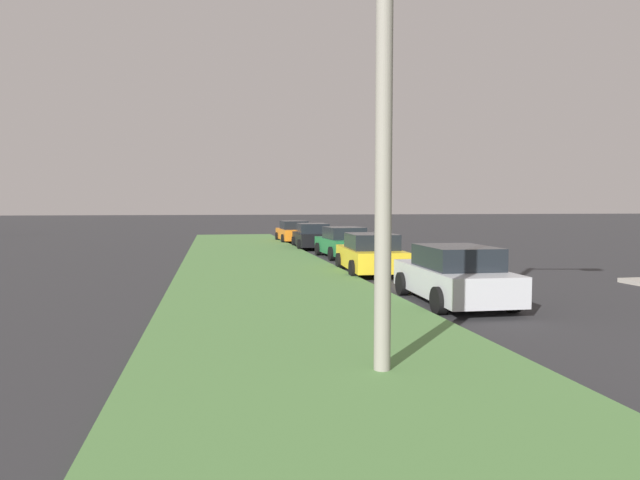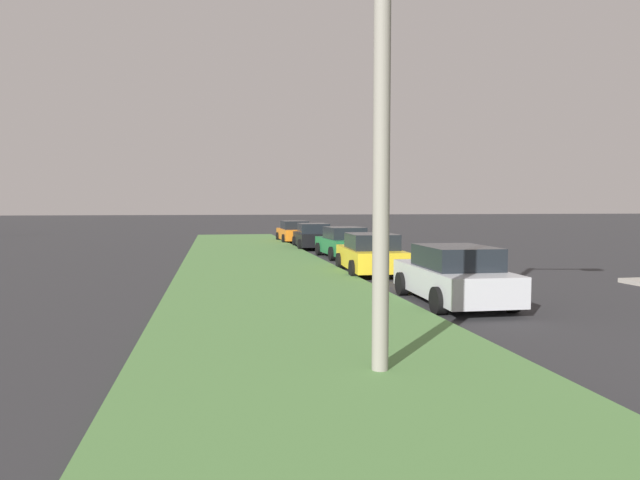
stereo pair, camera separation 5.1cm
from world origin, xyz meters
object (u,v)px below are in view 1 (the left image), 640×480
at_px(parked_car_green, 343,243).
at_px(streetlight, 410,67).
at_px(parked_car_orange, 293,232).
at_px(parked_car_silver, 454,275).
at_px(parked_car_black, 312,236).
at_px(parked_car_yellow, 370,254).

xyz_separation_m(parked_car_green, streetlight, (-17.74, 3.39, 3.67)).
bearing_deg(parked_car_green, parked_car_orange, 1.98).
height_order(parked_car_silver, parked_car_orange, same).
height_order(parked_car_black, streetlight, streetlight).
xyz_separation_m(parked_car_yellow, parked_car_orange, (17.25, 0.28, 0.00)).
xyz_separation_m(parked_car_silver, streetlight, (-5.38, 3.25, 3.67)).
height_order(parked_car_silver, streetlight, streetlight).
bearing_deg(parked_car_silver, parked_car_orange, 3.77).
relative_size(parked_car_black, streetlight, 0.58).
height_order(parked_car_yellow, parked_car_orange, same).
relative_size(parked_car_black, parked_car_orange, 1.00).
distance_m(parked_car_yellow, parked_car_black, 11.68).
xyz_separation_m(parked_car_yellow, parked_car_black, (11.68, 0.01, 0.00)).
bearing_deg(parked_car_green, parked_car_silver, 177.47).
distance_m(parked_car_yellow, streetlight, 12.53).
distance_m(parked_car_orange, streetlight, 29.22).
bearing_deg(parked_car_orange, parked_car_yellow, 179.39).
bearing_deg(parked_car_silver, parked_car_green, 1.63).
relative_size(parked_car_silver, streetlight, 0.58).
xyz_separation_m(parked_car_black, parked_car_orange, (5.56, 0.27, 0.00)).
distance_m(parked_car_green, streetlight, 18.43).
bearing_deg(parked_car_yellow, parked_car_orange, 4.36).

